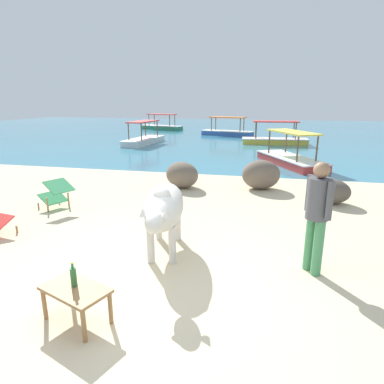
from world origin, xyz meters
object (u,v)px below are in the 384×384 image
at_px(boat_green, 162,126).
at_px(boat_blue, 227,131).
at_px(cow, 164,208).
at_px(low_bench_table, 76,293).
at_px(bottle, 74,276).
at_px(person_standing, 318,210).
at_px(boat_yellow, 275,139).
at_px(boat_white, 144,139).
at_px(deck_chair_near, 56,193).
at_px(boat_red, 290,158).

xyz_separation_m(boat_green, boat_blue, (6.09, -3.72, 0.00)).
relative_size(boat_green, boat_blue, 1.00).
height_order(cow, low_bench_table, cow).
xyz_separation_m(low_bench_table, boat_blue, (-0.84, 20.90, -0.10)).
bearing_deg(bottle, boat_green, 105.69).
relative_size(person_standing, boat_green, 0.42).
relative_size(person_standing, boat_yellow, 0.43).
distance_m(boat_white, boat_yellow, 7.51).
relative_size(cow, boat_white, 0.55).
bearing_deg(bottle, deck_chair_near, 127.16).
distance_m(cow, bottle, 1.95).
distance_m(bottle, boat_red, 10.71).
xyz_separation_m(boat_white, boat_green, (-1.98, 9.52, 0.00)).
height_order(low_bench_table, bottle, bottle).
bearing_deg(low_bench_table, boat_white, 128.89).
xyz_separation_m(bottle, deck_chair_near, (-2.61, 3.44, -0.15)).
relative_size(boat_yellow, boat_red, 0.99).
xyz_separation_m(deck_chair_near, person_standing, (5.34, -1.72, 0.56)).
xyz_separation_m(cow, boat_yellow, (1.96, 14.79, -0.51)).
bearing_deg(cow, bottle, -23.97).
bearing_deg(boat_green, boat_blue, -13.56).
xyz_separation_m(boat_white, boat_blue, (4.11, 5.80, 0.00)).
bearing_deg(bottle, boat_white, 108.10).
relative_size(boat_white, boat_red, 0.99).
relative_size(low_bench_table, person_standing, 0.53).
distance_m(cow, low_bench_table, 2.01).
height_order(boat_green, boat_red, same).
xyz_separation_m(cow, person_standing, (2.28, -0.16, 0.19)).
bearing_deg(boat_yellow, boat_green, 135.63).
distance_m(boat_yellow, boat_red, 6.39).
bearing_deg(boat_blue, deck_chair_near, -81.50).
height_order(boat_green, boat_blue, same).
distance_m(boat_white, boat_green, 9.72).
bearing_deg(boat_yellow, bottle, -102.25).
xyz_separation_m(low_bench_table, boat_green, (-6.93, 24.63, -0.10)).
bearing_deg(person_standing, low_bench_table, 1.48).
bearing_deg(deck_chair_near, low_bench_table, 151.95).
relative_size(cow, deck_chair_near, 2.26).
bearing_deg(boat_red, deck_chair_near, 114.39).
xyz_separation_m(deck_chair_near, boat_yellow, (5.02, 13.23, -0.13)).
bearing_deg(cow, person_standing, 75.60).
relative_size(low_bench_table, boat_red, 0.23).
relative_size(cow, boat_red, 0.55).
relative_size(person_standing, boat_red, 0.43).
height_order(low_bench_table, person_standing, person_standing).
distance_m(low_bench_table, person_standing, 3.28).
bearing_deg(bottle, low_bench_table, -51.11).
bearing_deg(deck_chair_near, cow, 177.78).
xyz_separation_m(bottle, boat_red, (2.92, 10.30, -0.29)).
relative_size(deck_chair_near, boat_red, 0.24).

